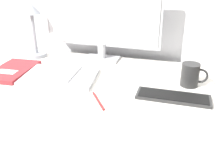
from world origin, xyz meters
name	(u,v)px	position (x,y,z in m)	size (l,w,h in m)	color
desk	(105,143)	(0.00, 0.16, 0.37)	(1.24, 0.68, 0.74)	silver
monitor	(101,19)	(-0.10, 0.43, 0.97)	(0.65, 0.11, 0.41)	#B7B7BC
keyboard	(173,97)	(0.32, 0.07, 0.75)	(0.29, 0.10, 0.01)	#282828
laptop	(60,77)	(-0.21, 0.12, 0.75)	(0.36, 0.28, 0.02)	#A3A3A8
ereader	(61,73)	(-0.21, 0.14, 0.77)	(0.15, 0.21, 0.01)	white
desk_lamp	(33,23)	(-0.48, 0.38, 0.94)	(0.11, 0.11, 0.31)	#999EA8
notebook	(12,71)	(-0.47, 0.12, 0.75)	(0.19, 0.29, 0.02)	maroon
coffee_mug	(191,75)	(0.39, 0.21, 0.79)	(0.12, 0.08, 0.10)	black
pen	(98,101)	(0.04, -0.04, 0.75)	(0.09, 0.12, 0.01)	maroon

